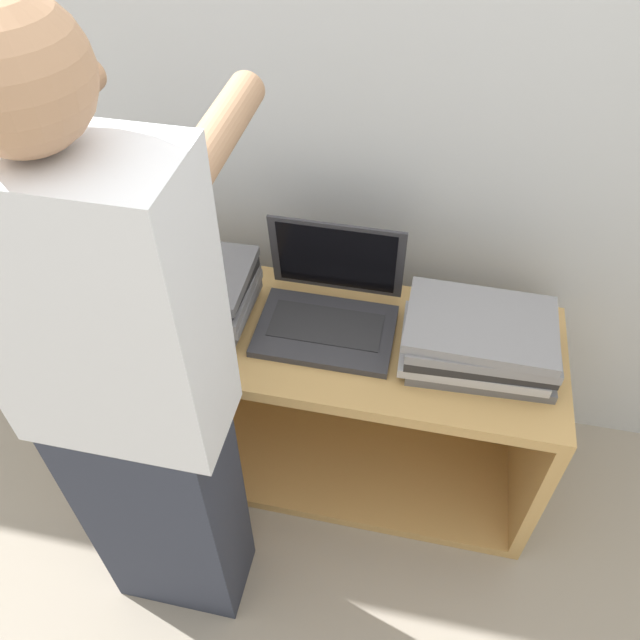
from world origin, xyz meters
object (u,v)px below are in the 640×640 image
laptop_open (329,306)px  laptop_stack_left (182,291)px  person (133,406)px  laptop_stack_right (479,339)px

laptop_open → laptop_stack_left: (-0.39, -0.05, 0.03)m
person → laptop_stack_left: bearing=100.6°
laptop_open → laptop_stack_left: size_ratio=0.93×
laptop_stack_left → laptop_stack_right: 0.78m
laptop_stack_right → person: 0.84m
laptop_stack_right → laptop_open: bearing=172.3°
laptop_stack_left → laptop_stack_right: size_ratio=1.00×
laptop_open → laptop_stack_left: 0.39m
laptop_open → laptop_stack_right: bearing=-7.7°
laptop_open → person: size_ratio=0.23×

